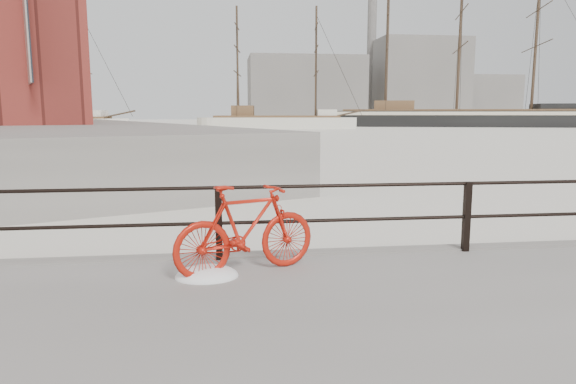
{
  "coord_description": "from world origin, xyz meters",
  "views": [
    {
      "loc": [
        -3.42,
        -6.93,
        2.3
      ],
      "look_at": [
        -2.36,
        1.5,
        1.0
      ],
      "focal_mm": 32.0,
      "sensor_mm": 36.0,
      "label": 1
    }
  ],
  "objects_px": {
    "bicycle": "(246,229)",
    "schooner_mid": "(277,129)",
    "barque_black": "(456,127)",
    "schooner_left": "(43,129)"
  },
  "relations": [
    {
      "from": "bicycle",
      "to": "schooner_mid",
      "type": "height_order",
      "value": "schooner_mid"
    },
    {
      "from": "schooner_mid",
      "to": "bicycle",
      "type": "bearing_deg",
      "value": -89.37
    },
    {
      "from": "bicycle",
      "to": "barque_black",
      "type": "bearing_deg",
      "value": 41.7
    },
    {
      "from": "schooner_left",
      "to": "barque_black",
      "type": "bearing_deg",
      "value": 6.97
    },
    {
      "from": "bicycle",
      "to": "schooner_left",
      "type": "xyz_separation_m",
      "value": [
        -26.62,
        73.59,
        -0.91
      ]
    },
    {
      "from": "schooner_mid",
      "to": "schooner_left",
      "type": "bearing_deg",
      "value": -174.67
    },
    {
      "from": "schooner_mid",
      "to": "barque_black",
      "type": "bearing_deg",
      "value": 20.01
    },
    {
      "from": "schooner_mid",
      "to": "schooner_left",
      "type": "distance_m",
      "value": 34.56
    },
    {
      "from": "bicycle",
      "to": "schooner_mid",
      "type": "relative_size",
      "value": 0.07
    },
    {
      "from": "barque_black",
      "to": "schooner_mid",
      "type": "height_order",
      "value": "barque_black"
    }
  ]
}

